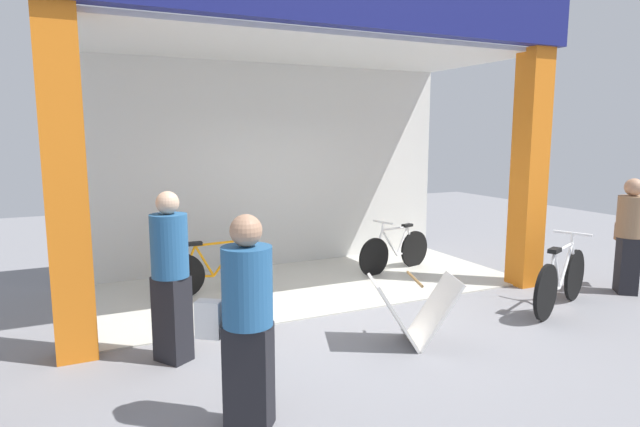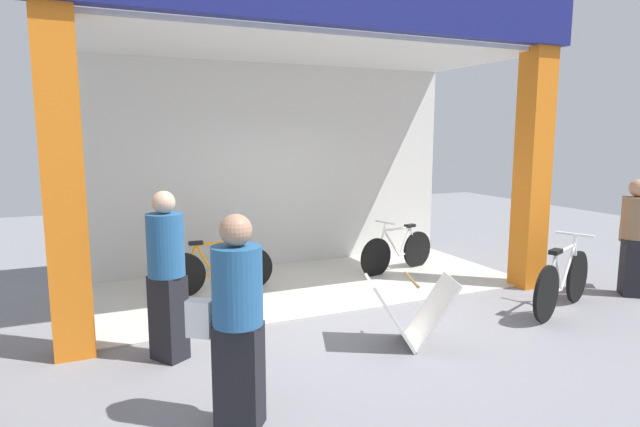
# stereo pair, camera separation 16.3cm
# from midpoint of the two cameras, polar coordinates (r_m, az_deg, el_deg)

# --- Properties ---
(ground_plane) EXTENTS (20.62, 20.62, 0.00)m
(ground_plane) POSITION_cam_midpoint_polar(r_m,az_deg,el_deg) (6.63, 1.79, -10.66)
(ground_plane) COLOR gray
(ground_plane) RESTS_ON ground
(shop_facade) EXTENTS (6.51, 2.97, 4.02)m
(shop_facade) POSITION_cam_midpoint_polar(r_m,az_deg,el_deg) (7.61, -3.28, 8.52)
(shop_facade) COLOR beige
(shop_facade) RESTS_ON ground
(bicycle_inside_0) EXTENTS (1.56, 0.43, 0.86)m
(bicycle_inside_0) POSITION_cam_midpoint_polar(r_m,az_deg,el_deg) (7.44, -11.65, -5.94)
(bicycle_inside_0) COLOR black
(bicycle_inside_0) RESTS_ON ground
(bicycle_inside_1) EXTENTS (1.49, 0.47, 0.84)m
(bicycle_inside_1) POSITION_cam_midpoint_polar(r_m,az_deg,el_deg) (8.55, 7.51, -3.98)
(bicycle_inside_1) COLOR black
(bicycle_inside_1) RESTS_ON ground
(bicycle_parked_0) EXTENTS (1.61, 0.70, 0.94)m
(bicycle_parked_0) POSITION_cam_midpoint_polar(r_m,az_deg,el_deg) (7.28, 23.83, -6.55)
(bicycle_parked_0) COLOR black
(bicycle_parked_0) RESTS_ON ground
(sandwich_board_sign) EXTENTS (1.03, 0.82, 0.72)m
(sandwich_board_sign) POSITION_cam_midpoint_polar(r_m,az_deg,el_deg) (5.69, 9.20, -10.27)
(sandwich_board_sign) COLOR silver
(sandwich_board_sign) RESTS_ON ground
(pedestrian_0) EXTENTS (0.61, 0.54, 1.62)m
(pedestrian_0) POSITION_cam_midpoint_polar(r_m,az_deg,el_deg) (4.01, -9.07, -11.10)
(pedestrian_0) COLOR black
(pedestrian_0) RESTS_ON ground
(pedestrian_1) EXTENTS (0.49, 0.49, 1.65)m
(pedestrian_1) POSITION_cam_midpoint_polar(r_m,az_deg,el_deg) (5.31, -16.58, -6.29)
(pedestrian_1) COLOR black
(pedestrian_1) RESTS_ON ground
(pedestrian_2) EXTENTS (0.61, 0.66, 1.59)m
(pedestrian_2) POSITION_cam_midpoint_polar(r_m,az_deg,el_deg) (8.37, 29.75, -1.92)
(pedestrian_2) COLOR black
(pedestrian_2) RESTS_ON ground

